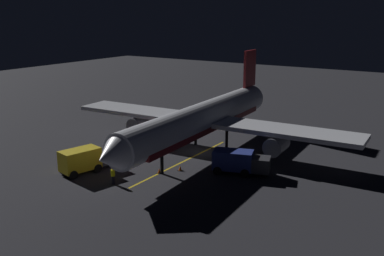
{
  "coord_description": "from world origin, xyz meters",
  "views": [
    {
      "loc": [
        -26.78,
        43.3,
        16.37
      ],
      "look_at": [
        0.0,
        2.0,
        3.5
      ],
      "focal_mm": 41.35,
      "sensor_mm": 36.0,
      "label": 1
    }
  ],
  "objects_px": {
    "ground_crew_worker": "(113,176)",
    "traffic_cone_near_left": "(222,162)",
    "traffic_cone_near_right": "(159,171)",
    "catering_truck": "(239,162)",
    "traffic_cone_under_wing": "(180,168)",
    "baggage_truck": "(85,160)",
    "airliner": "(204,119)"
  },
  "relations": [
    {
      "from": "ground_crew_worker",
      "to": "traffic_cone_near_left",
      "type": "xyz_separation_m",
      "value": [
        -5.98,
        -11.14,
        -0.64
      ]
    },
    {
      "from": "ground_crew_worker",
      "to": "traffic_cone_near_right",
      "type": "height_order",
      "value": "ground_crew_worker"
    },
    {
      "from": "catering_truck",
      "to": "traffic_cone_under_wing",
      "type": "distance_m",
      "value": 6.29
    },
    {
      "from": "catering_truck",
      "to": "traffic_cone_under_wing",
      "type": "relative_size",
      "value": 11.34
    },
    {
      "from": "baggage_truck",
      "to": "traffic_cone_under_wing",
      "type": "relative_size",
      "value": 11.24
    },
    {
      "from": "ground_crew_worker",
      "to": "traffic_cone_near_left",
      "type": "distance_m",
      "value": 12.66
    },
    {
      "from": "airliner",
      "to": "catering_truck",
      "type": "height_order",
      "value": "airliner"
    },
    {
      "from": "baggage_truck",
      "to": "catering_truck",
      "type": "xyz_separation_m",
      "value": [
        -13.81,
        -8.43,
        -0.07
      ]
    },
    {
      "from": "catering_truck",
      "to": "traffic_cone_near_right",
      "type": "xyz_separation_m",
      "value": [
        7.02,
        4.5,
        -1.0
      ]
    },
    {
      "from": "traffic_cone_under_wing",
      "to": "ground_crew_worker",
      "type": "bearing_deg",
      "value": 63.79
    },
    {
      "from": "baggage_truck",
      "to": "catering_truck",
      "type": "distance_m",
      "value": 16.17
    },
    {
      "from": "catering_truck",
      "to": "ground_crew_worker",
      "type": "bearing_deg",
      "value": 46.34
    },
    {
      "from": "traffic_cone_under_wing",
      "to": "catering_truck",
      "type": "bearing_deg",
      "value": -155.05
    },
    {
      "from": "traffic_cone_near_right",
      "to": "traffic_cone_under_wing",
      "type": "height_order",
      "value": "same"
    },
    {
      "from": "catering_truck",
      "to": "airliner",
      "type": "bearing_deg",
      "value": -32.74
    },
    {
      "from": "airliner",
      "to": "traffic_cone_near_left",
      "type": "distance_m",
      "value": 6.27
    },
    {
      "from": "airliner",
      "to": "ground_crew_worker",
      "type": "xyz_separation_m",
      "value": [
        1.85,
        13.97,
        -3.14
      ]
    },
    {
      "from": "traffic_cone_near_right",
      "to": "traffic_cone_under_wing",
      "type": "distance_m",
      "value": 2.33
    },
    {
      "from": "airliner",
      "to": "catering_truck",
      "type": "distance_m",
      "value": 8.9
    },
    {
      "from": "ground_crew_worker",
      "to": "traffic_cone_near_left",
      "type": "bearing_deg",
      "value": -118.24
    },
    {
      "from": "traffic_cone_near_left",
      "to": "baggage_truck",
      "type": "bearing_deg",
      "value": 43.21
    },
    {
      "from": "airliner",
      "to": "baggage_truck",
      "type": "height_order",
      "value": "airliner"
    },
    {
      "from": "catering_truck",
      "to": "traffic_cone_near_left",
      "type": "height_order",
      "value": "catering_truck"
    },
    {
      "from": "airliner",
      "to": "catering_truck",
      "type": "xyz_separation_m",
      "value": [
        -7.11,
        4.57,
        -2.77
      ]
    },
    {
      "from": "ground_crew_worker",
      "to": "traffic_cone_under_wing",
      "type": "xyz_separation_m",
      "value": [
        -3.34,
        -6.78,
        -0.64
      ]
    },
    {
      "from": "catering_truck",
      "to": "ground_crew_worker",
      "type": "height_order",
      "value": "catering_truck"
    },
    {
      "from": "catering_truck",
      "to": "traffic_cone_near_left",
      "type": "relative_size",
      "value": 11.34
    },
    {
      "from": "traffic_cone_near_left",
      "to": "traffic_cone_under_wing",
      "type": "height_order",
      "value": "same"
    },
    {
      "from": "ground_crew_worker",
      "to": "traffic_cone_near_right",
      "type": "xyz_separation_m",
      "value": [
        -1.95,
        -4.9,
        -0.64
      ]
    },
    {
      "from": "airliner",
      "to": "traffic_cone_under_wing",
      "type": "bearing_deg",
      "value": 101.65
    },
    {
      "from": "baggage_truck",
      "to": "ground_crew_worker",
      "type": "xyz_separation_m",
      "value": [
        -4.84,
        0.97,
        -0.43
      ]
    },
    {
      "from": "ground_crew_worker",
      "to": "traffic_cone_under_wing",
      "type": "relative_size",
      "value": 3.16
    }
  ]
}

